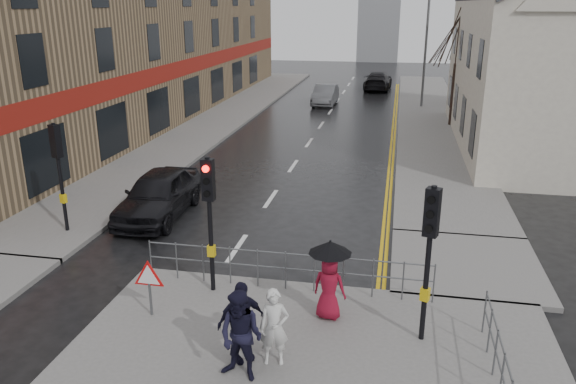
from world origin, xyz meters
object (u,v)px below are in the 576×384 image
at_px(pedestrian_b, 241,336).
at_px(pedestrian_d, 241,322).
at_px(pedestrian_a, 274,327).
at_px(car_mid, 325,95).
at_px(pedestrian_with_umbrella, 330,274).
at_px(car_parked, 159,194).

xyz_separation_m(pedestrian_b, pedestrian_d, (-0.16, 0.56, -0.05)).
distance_m(pedestrian_a, pedestrian_b, 0.77).
distance_m(pedestrian_a, car_mid, 30.71).
xyz_separation_m(pedestrian_with_umbrella, pedestrian_d, (-1.49, -1.89, -0.22)).
distance_m(pedestrian_with_umbrella, car_parked, 8.54).
height_order(pedestrian_a, pedestrian_d, pedestrian_d).
distance_m(pedestrian_with_umbrella, pedestrian_d, 2.42).
height_order(pedestrian_a, car_parked, pedestrian_a).
relative_size(pedestrian_b, pedestrian_with_umbrella, 0.97).
relative_size(pedestrian_b, car_parked, 0.39).
height_order(car_parked, car_mid, car_parked).
distance_m(pedestrian_with_umbrella, car_mid, 28.94).
relative_size(pedestrian_b, pedestrian_d, 1.06).
distance_m(car_parked, car_mid, 23.25).
distance_m(pedestrian_b, car_mid, 31.24).
relative_size(pedestrian_a, car_mid, 0.38).
xyz_separation_m(pedestrian_b, car_mid, (-2.54, 31.13, -0.35)).
height_order(pedestrian_d, car_parked, pedestrian_d).
bearing_deg(pedestrian_with_umbrella, car_parked, 139.25).
xyz_separation_m(pedestrian_a, car_parked, (-5.63, 7.45, -0.15)).
bearing_deg(pedestrian_d, pedestrian_with_umbrella, 10.39).
height_order(pedestrian_d, car_mid, pedestrian_d).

